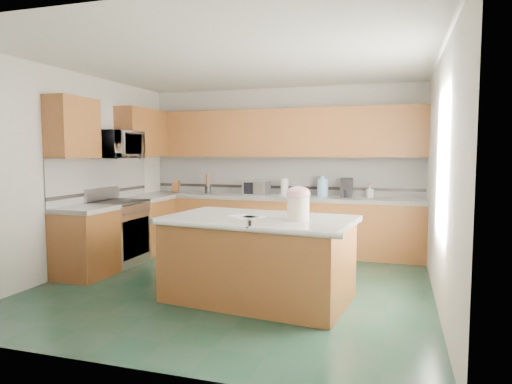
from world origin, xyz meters
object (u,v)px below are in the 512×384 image
(island_top, at_px, (258,220))
(island_base, at_px, (258,261))
(treat_jar, at_px, (298,209))
(coffee_maker, at_px, (347,188))
(toaster_oven, at_px, (256,188))
(soap_bottle_island, at_px, (302,203))
(knife_block, at_px, (176,187))

(island_top, bearing_deg, island_base, -38.08)
(treat_jar, bearing_deg, coffee_maker, 94.56)
(toaster_oven, bearing_deg, treat_jar, -57.87)
(coffee_maker, bearing_deg, toaster_oven, 179.42)
(toaster_oven, relative_size, coffee_maker, 1.32)
(soap_bottle_island, distance_m, knife_block, 3.67)
(soap_bottle_island, bearing_deg, knife_block, 141.71)
(island_top, height_order, treat_jar, treat_jar)
(knife_block, relative_size, toaster_oven, 0.52)
(toaster_oven, bearing_deg, island_base, -65.92)
(soap_bottle_island, bearing_deg, island_base, -167.31)
(treat_jar, distance_m, knife_block, 3.81)
(knife_block, height_order, toaster_oven, toaster_oven)
(island_top, relative_size, toaster_oven, 5.01)
(island_top, height_order, toaster_oven, toaster_oven)
(island_base, relative_size, toaster_oven, 4.77)
(island_base, relative_size, knife_block, 9.16)
(island_base, relative_size, treat_jar, 7.97)
(island_top, distance_m, treat_jar, 0.51)
(knife_block, relative_size, coffee_maker, 0.69)
(treat_jar, height_order, knife_block, treat_jar)
(island_base, relative_size, island_top, 0.95)
(soap_bottle_island, xyz_separation_m, knife_block, (-2.76, 2.43, -0.06))
(island_base, height_order, coffee_maker, coffee_maker)
(soap_bottle_island, xyz_separation_m, toaster_oven, (-1.27, 2.43, -0.04))
(island_base, distance_m, knife_block, 3.45)
(treat_jar, bearing_deg, island_top, 174.61)
(toaster_oven, bearing_deg, knife_block, -173.65)
(island_base, bearing_deg, island_top, 141.92)
(island_top, bearing_deg, coffee_maker, 81.99)
(island_base, height_order, treat_jar, treat_jar)
(treat_jar, xyz_separation_m, knife_block, (-2.76, 2.63, -0.02))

